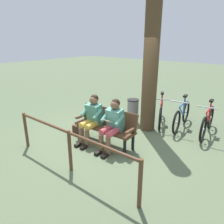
{
  "coord_description": "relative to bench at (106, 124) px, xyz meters",
  "views": [
    {
      "loc": [
        -3.38,
        3.7,
        2.48
      ],
      "look_at": [
        -0.22,
        -0.2,
        0.75
      ],
      "focal_mm": 34.36,
      "sensor_mm": 36.0,
      "label": 1
    }
  ],
  "objects": [
    {
      "name": "bicycle_blue",
      "position": [
        -0.45,
        -2.01,
        -0.15
      ],
      "size": [
        0.77,
        1.55,
        0.94
      ],
      "rotation": [
        0.0,
        0.0,
        2.0
      ],
      "color": "black",
      "rests_on": "ground"
    },
    {
      "name": "person_reading",
      "position": [
        -0.32,
        0.15,
        0.16
      ],
      "size": [
        0.5,
        0.77,
        1.2
      ],
      "rotation": [
        0.0,
        0.0,
        0.03
      ],
      "color": "#4C8C7A",
      "rests_on": "ground"
    },
    {
      "name": "litter_bin",
      "position": [
        0.26,
        -1.56,
        -0.14
      ],
      "size": [
        0.35,
        0.35,
        0.74
      ],
      "color": "slate",
      "rests_on": "ground"
    },
    {
      "name": "bicycle_orange",
      "position": [
        -1.07,
        -2.1,
        -0.15
      ],
      "size": [
        0.48,
        1.67,
        0.94
      ],
      "rotation": [
        0.0,
        0.0,
        1.7
      ],
      "color": "black",
      "rests_on": "ground"
    },
    {
      "name": "tree_trunk",
      "position": [
        -0.35,
        -1.4,
        1.5
      ],
      "size": [
        0.41,
        0.41,
        4.02
      ],
      "primitive_type": "cylinder",
      "color": "#4C3823",
      "rests_on": "ground"
    },
    {
      "name": "ground_plane",
      "position": [
        0.21,
        -0.02,
        -0.51
      ],
      "size": [
        40.0,
        40.0,
        0.0
      ],
      "primitive_type": "plane",
      "color": "#566647"
    },
    {
      "name": "railing_fence",
      "position": [
        -0.23,
        1.35,
        0.09
      ],
      "size": [
        3.24,
        0.07,
        0.85
      ],
      "rotation": [
        0.0,
        0.0,
        0.0
      ],
      "color": "#51331E",
      "rests_on": "ground"
    },
    {
      "name": "handbag",
      "position": [
        0.92,
        0.11,
        -0.39
      ],
      "size": [
        0.31,
        0.15,
        0.24
      ],
      "primitive_type": "cube",
      "rotation": [
        0.0,
        0.0,
        0.04
      ],
      "color": "#3F1E14",
      "rests_on": "ground"
    },
    {
      "name": "bicycle_purple",
      "position": [
        -1.79,
        -2.07,
        -0.15
      ],
      "size": [
        0.48,
        1.68,
        0.94
      ],
      "rotation": [
        0.0,
        0.0,
        1.67
      ],
      "color": "black",
      "rests_on": "ground"
    },
    {
      "name": "person_companion",
      "position": [
        0.32,
        0.17,
        0.16
      ],
      "size": [
        0.5,
        0.77,
        1.2
      ],
      "rotation": [
        0.0,
        0.0,
        0.03
      ],
      "color": "#4C8C7A",
      "rests_on": "ground"
    },
    {
      "name": "bench",
      "position": [
        0.0,
        0.0,
        0.0
      ],
      "size": [
        1.61,
        0.53,
        0.87
      ],
      "rotation": [
        0.0,
        0.0,
        0.03
      ],
      "color": "#51331E",
      "rests_on": "ground"
    }
  ]
}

